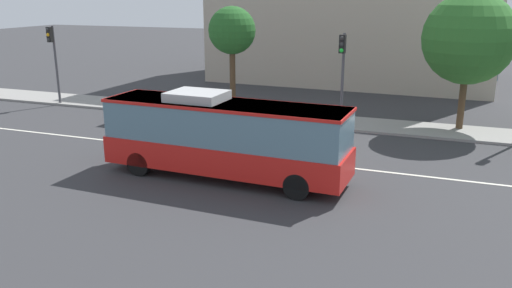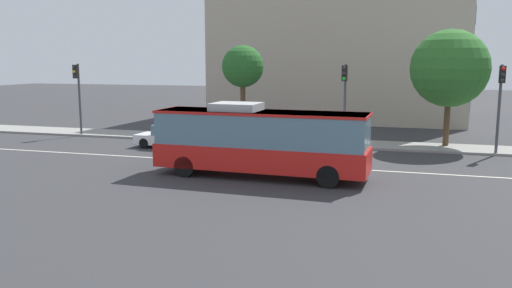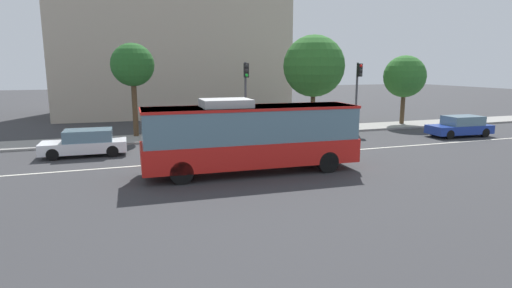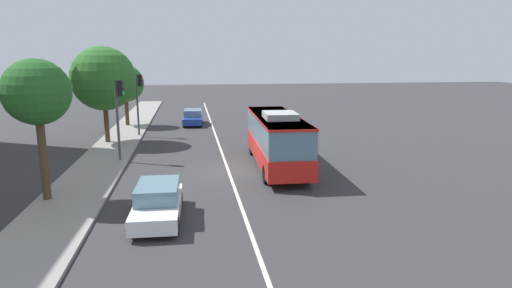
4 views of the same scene
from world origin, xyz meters
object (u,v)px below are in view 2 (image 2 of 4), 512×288
Objects in this scene: sedan_white at (173,136)px; street_tree_kerbside_right at (450,68)px; traffic_light_far_corner at (501,94)px; street_tree_kerbside_left at (243,67)px; traffic_light_mid_block at (345,91)px; traffic_light_near_corner at (78,87)px; transit_bus at (260,139)px.

street_tree_kerbside_right is at bearing -161.79° from sedan_white.
sedan_white is 0.62× the size of street_tree_kerbside_right.
traffic_light_far_corner is 16.38m from street_tree_kerbside_left.
street_tree_kerbside_right is (-2.63, 2.20, 1.38)m from traffic_light_far_corner.
traffic_light_far_corner reaches higher than sedan_white.
street_tree_kerbside_right is at bearing 113.12° from traffic_light_mid_block.
traffic_light_mid_block is at bearing 94.23° from traffic_light_near_corner.
traffic_light_mid_block is at bearing -162.21° from street_tree_kerbside_right.
street_tree_kerbside_left is at bearing 178.73° from street_tree_kerbside_right.
traffic_light_mid_block is 6.62m from street_tree_kerbside_right.
street_tree_kerbside_right is (16.46, 4.88, 4.21)m from sedan_white.
traffic_light_mid_block reaches higher than sedan_white.
traffic_light_far_corner is (27.73, -0.00, 0.00)m from traffic_light_near_corner.
street_tree_kerbside_right reaches higher than traffic_light_far_corner.
transit_bus is 2.22× the size of sedan_white.
traffic_light_near_corner is 1.00× the size of traffic_light_mid_block.
transit_bus is at bearing -52.10° from traffic_light_far_corner.
sedan_white is at bearing 141.38° from transit_bus.
transit_bus is 10.02m from sedan_white.
transit_bus is 14.78m from street_tree_kerbside_right.
street_tree_kerbside_left reaches higher than sedan_white.
traffic_light_near_corner is 0.71× the size of street_tree_kerbside_right.
traffic_light_far_corner is (19.09, 2.68, 2.84)m from sedan_white.
street_tree_kerbside_left reaches higher than transit_bus.
traffic_light_mid_block is at bearing 75.78° from transit_bus.
traffic_light_near_corner is (-16.19, 9.17, 1.75)m from transit_bus.
transit_bus is 18.69m from traffic_light_near_corner.
traffic_light_far_corner is at bearing 40.53° from transit_bus.
street_tree_kerbside_right reaches higher than street_tree_kerbside_left.
street_tree_kerbside_right is at bearing 98.57° from traffic_light_near_corner.
street_tree_kerbside_left reaches higher than traffic_light_near_corner.
traffic_light_far_corner is (8.80, -0.22, 0.00)m from traffic_light_mid_block.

